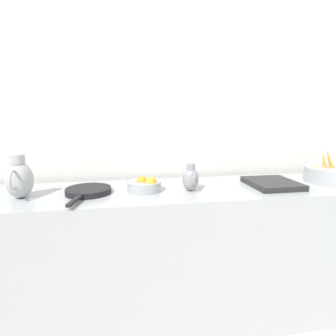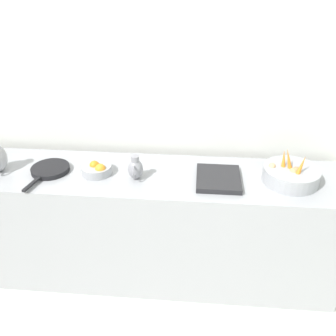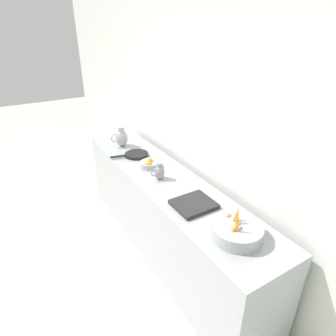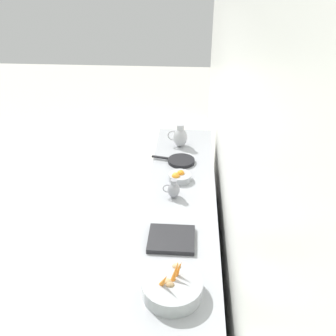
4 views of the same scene
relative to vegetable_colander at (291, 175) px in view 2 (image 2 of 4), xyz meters
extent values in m
cube|color=silver|center=(-0.43, -0.54, 0.52)|extent=(0.10, 9.11, 3.00)
cube|color=#9EA0A5|center=(-0.01, -1.04, -0.52)|extent=(0.62, 2.92, 0.93)
cylinder|color=#9EA0A5|center=(0.00, 0.00, 0.00)|extent=(0.38, 0.38, 0.10)
torus|color=#9EA0A5|center=(0.00, 0.00, -0.05)|extent=(0.22, 0.22, 0.01)
cone|color=orange|center=(0.05, 0.04, 0.09)|extent=(0.09, 0.09, 0.15)
cone|color=orange|center=(-0.02, -0.02, 0.10)|extent=(0.09, 0.09, 0.17)
cone|color=orange|center=(-0.03, -0.06, 0.09)|extent=(0.08, 0.04, 0.14)
ellipsoid|color=tan|center=(0.03, 0.00, 0.04)|extent=(0.06, 0.05, 0.04)
ellipsoid|color=#9E7F56|center=(0.01, 0.03, 0.04)|extent=(0.06, 0.05, 0.04)
ellipsoid|color=tan|center=(-0.02, -0.13, 0.05)|extent=(0.06, 0.05, 0.05)
cylinder|color=#9EA0A5|center=(0.01, -1.34, -0.02)|extent=(0.21, 0.21, 0.06)
sphere|color=orange|center=(0.00, -1.36, 0.00)|extent=(0.07, 0.07, 0.07)
sphere|color=orange|center=(0.05, -1.31, 0.00)|extent=(0.07, 0.07, 0.07)
ellipsoid|color=gray|center=(0.05, -1.06, 0.02)|extent=(0.10, 0.10, 0.15)
cylinder|color=gray|center=(0.05, -1.06, 0.10)|extent=(0.06, 0.06, 0.04)
torus|color=gray|center=(0.11, -1.06, 0.03)|extent=(0.08, 0.01, 0.08)
cube|color=#232326|center=(0.04, -0.49, -0.04)|extent=(0.34, 0.30, 0.04)
cylinder|color=black|center=(0.01, -1.68, -0.04)|extent=(0.27, 0.27, 0.03)
cube|color=black|center=(0.23, -1.73, -0.03)|extent=(0.18, 0.06, 0.02)
camera|label=1|loc=(1.66, -1.48, 0.41)|focal=29.01mm
camera|label=2|loc=(2.19, -0.64, 1.29)|focal=39.21mm
camera|label=3|loc=(1.29, 1.17, 1.37)|focal=30.79mm
camera|label=4|loc=(-0.09, 1.61, 1.77)|focal=39.67mm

